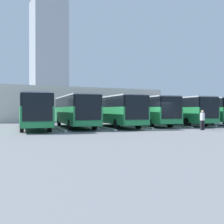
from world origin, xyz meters
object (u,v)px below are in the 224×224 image
object	(u,v)px
bus_2	(145,110)
pedestrian	(202,119)
bus_4	(75,110)
bus_0	(200,110)
bus_1	(178,110)
bus_5	(33,110)
bus_3	(115,110)

from	to	relation	value
bus_2	pedestrian	distance (m)	8.07
bus_2	pedestrian	bearing A→B (deg)	103.32
bus_4	pedestrian	size ratio (longest dim) A/B	6.65
bus_0	bus_1	distance (m)	4.21
bus_5	bus_4	bearing A→B (deg)	-166.71
bus_2	bus_4	size ratio (longest dim) A/B	1.00
bus_2	bus_5	size ratio (longest dim) A/B	1.00
bus_1	bus_3	world-z (taller)	same
bus_0	bus_5	bearing A→B (deg)	8.91
bus_0	bus_2	xyz separation A→B (m)	(8.25, 0.19, 0.00)
bus_0	bus_3	size ratio (longest dim) A/B	1.00
bus_4	bus_5	distance (m)	4.14
pedestrian	bus_2	bearing A→B (deg)	-76.38
bus_4	bus_2	bearing A→B (deg)	-173.59
bus_2	bus_5	bearing A→B (deg)	8.71
bus_2	bus_4	world-z (taller)	same
bus_5	bus_0	bearing A→B (deg)	-171.09
bus_0	pedestrian	distance (m)	11.12
bus_0	bus_1	size ratio (longest dim) A/B	1.00
bus_2	bus_5	world-z (taller)	same
bus_1	bus_0	bearing A→B (deg)	-160.81
bus_3	pedestrian	distance (m)	8.93
bus_0	bus_3	bearing A→B (deg)	11.37
bus_1	bus_3	xyz separation A→B (m)	(8.25, -0.07, 0.00)
bus_3	bus_0	bearing A→B (deg)	-168.63
bus_0	bus_3	world-z (taller)	same
bus_4	pedestrian	distance (m)	12.21
bus_3	bus_4	distance (m)	4.20
bus_5	pedestrian	size ratio (longest dim) A/B	6.65
bus_4	bus_0	bearing A→B (deg)	-172.19
bus_0	bus_3	xyz separation A→B (m)	(12.38, 0.75, 0.00)
bus_3	bus_5	world-z (taller)	same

